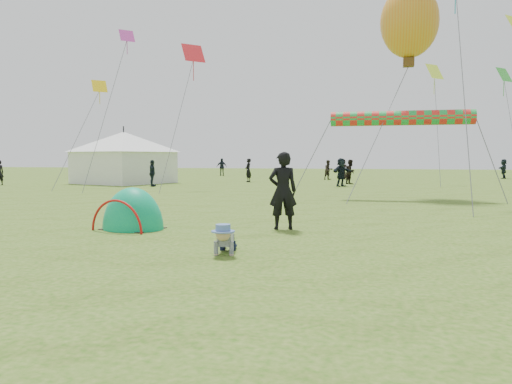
% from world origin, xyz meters
% --- Properties ---
extents(ground, '(140.00, 140.00, 0.00)m').
position_xyz_m(ground, '(0.00, 0.00, 0.00)').
color(ground, '#23580C').
extents(crawling_toddler, '(0.67, 0.86, 0.61)m').
position_xyz_m(crawling_toddler, '(0.57, -0.37, 0.30)').
color(crawling_toddler, black).
rests_on(crawling_toddler, ground).
extents(popup_tent, '(1.91, 1.69, 2.12)m').
position_xyz_m(popup_tent, '(-2.66, 2.22, 0.00)').
color(popup_tent, '#008C72').
rests_on(popup_tent, ground).
extents(standing_adult, '(0.82, 0.67, 1.95)m').
position_xyz_m(standing_adult, '(1.05, 3.06, 0.98)').
color(standing_adult, black).
rests_on(standing_adult, ground).
extents(event_marquee, '(7.09, 7.09, 3.85)m').
position_xyz_m(event_marquee, '(-13.83, 22.50, 1.92)').
color(event_marquee, white).
rests_on(event_marquee, ground).
extents(crowd_person_2, '(1.09, 0.72, 1.71)m').
position_xyz_m(crowd_person_2, '(-11.53, 37.87, 0.86)').
color(crowd_person_2, black).
rests_on(crowd_person_2, ground).
extents(crowd_person_5, '(1.44, 1.60, 1.77)m').
position_xyz_m(crowd_person_5, '(1.20, 22.20, 0.89)').
color(crowd_person_5, black).
rests_on(crowd_person_5, ground).
extents(crowd_person_6, '(0.49, 0.68, 1.72)m').
position_xyz_m(crowd_person_6, '(-5.83, 26.26, 0.86)').
color(crowd_person_6, black).
rests_on(crowd_person_6, ground).
extents(crowd_person_7, '(0.93, 1.01, 1.66)m').
position_xyz_m(crowd_person_7, '(1.64, 25.21, 0.83)').
color(crowd_person_7, black).
rests_on(crowd_person_7, ground).
extents(crowd_person_8, '(0.67, 1.04, 1.65)m').
position_xyz_m(crowd_person_8, '(-10.29, 19.51, 0.83)').
color(crowd_person_8, black).
rests_on(crowd_person_8, ground).
extents(crowd_person_10, '(0.88, 0.63, 1.67)m').
position_xyz_m(crowd_person_10, '(0.65, 32.59, 0.83)').
color(crowd_person_10, black).
rests_on(crowd_person_10, ground).
extents(crowd_person_11, '(1.11, 1.61, 1.67)m').
position_xyz_m(crowd_person_11, '(13.84, 36.79, 0.83)').
color(crowd_person_11, black).
rests_on(crowd_person_11, ground).
extents(crowd_person_13, '(0.98, 0.96, 1.59)m').
position_xyz_m(crowd_person_13, '(-0.42, 31.34, 0.79)').
color(crowd_person_13, black).
rests_on(crowd_person_13, ground).
extents(balloon_kite, '(2.65, 2.65, 3.72)m').
position_xyz_m(balloon_kite, '(4.72, 15.34, 7.89)').
color(balloon_kite, gold).
extents(rainbow_tube_kite, '(6.00, 0.64, 0.64)m').
position_xyz_m(rainbow_tube_kite, '(4.33, 13.34, 3.51)').
color(rainbow_tube_kite, red).
extents(diamond_kite_1, '(0.95, 0.95, 0.77)m').
position_xyz_m(diamond_kite_1, '(-13.52, 19.00, 6.24)').
color(diamond_kite_1, yellow).
extents(diamond_kite_2, '(1.33, 1.33, 1.08)m').
position_xyz_m(diamond_kite_2, '(7.14, 27.60, 7.73)').
color(diamond_kite_2, '#DFFC37').
extents(diamond_kite_3, '(1.16, 1.16, 0.95)m').
position_xyz_m(diamond_kite_3, '(11.22, 25.99, 7.11)').
color(diamond_kite_3, green).
extents(diamond_kite_5, '(0.92, 0.92, 0.75)m').
position_xyz_m(diamond_kite_5, '(-11.18, 18.21, 9.01)').
color(diamond_kite_5, '#CA35A2').
extents(diamond_kite_6, '(1.36, 1.36, 1.11)m').
position_xyz_m(diamond_kite_6, '(-7.19, 18.70, 7.90)').
color(diamond_kite_6, red).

